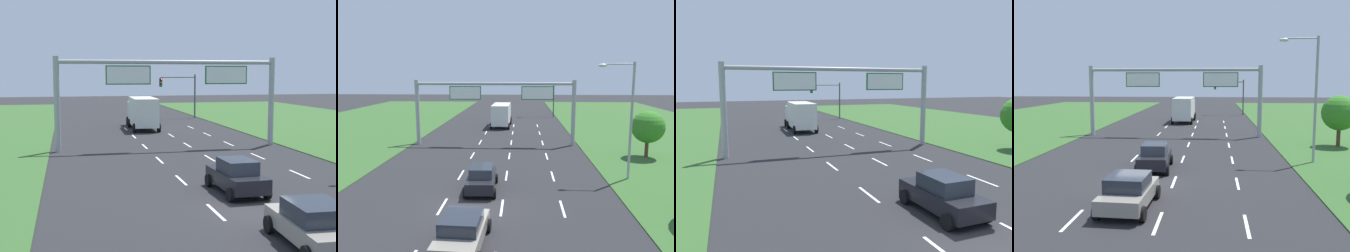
% 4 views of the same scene
% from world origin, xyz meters
% --- Properties ---
extents(ground_plane, '(200.00, 200.00, 0.00)m').
position_xyz_m(ground_plane, '(0.00, 0.00, 0.00)').
color(ground_plane, '#262628').
extents(lane_dashes_inner_left, '(0.14, 50.40, 0.01)m').
position_xyz_m(lane_dashes_inner_left, '(-1.75, 6.00, 0.00)').
color(lane_dashes_inner_left, white).
rests_on(lane_dashes_inner_left, ground_plane).
extents(lane_dashes_inner_right, '(0.14, 50.40, 0.01)m').
position_xyz_m(lane_dashes_inner_right, '(1.75, 6.00, 0.00)').
color(lane_dashes_inner_right, white).
rests_on(lane_dashes_inner_right, ground_plane).
extents(lane_dashes_slip, '(0.14, 50.40, 0.01)m').
position_xyz_m(lane_dashes_slip, '(5.25, 6.00, 0.00)').
color(lane_dashes_slip, white).
rests_on(lane_dashes_slip, ground_plane).
extents(car_near_red, '(2.31, 4.19, 1.53)m').
position_xyz_m(car_near_red, '(0.23, -4.42, 0.79)').
color(car_near_red, gray).
rests_on(car_near_red, ground_plane).
extents(car_lead_silver, '(2.15, 4.12, 1.66)m').
position_xyz_m(car_lead_silver, '(0.24, 2.85, 0.82)').
color(car_lead_silver, black).
rests_on(car_lead_silver, ground_plane).
extents(box_truck, '(2.84, 8.17, 3.27)m').
position_xyz_m(box_truck, '(-0.02, 29.85, 1.76)').
color(box_truck, silver).
rests_on(box_truck, ground_plane).
extents(sign_gantry, '(17.24, 0.44, 7.00)m').
position_xyz_m(sign_gantry, '(0.16, 16.84, 4.91)').
color(sign_gantry, '#9EA0A5').
rests_on(sign_gantry, ground_plane).
extents(traffic_light_mast, '(4.76, 0.49, 5.60)m').
position_xyz_m(traffic_light_mast, '(6.63, 40.26, 3.87)').
color(traffic_light_mast, '#47494F').
rests_on(traffic_light_mast, ground_plane).
extents(street_lamp, '(2.61, 0.32, 8.50)m').
position_xyz_m(street_lamp, '(10.32, 5.53, 5.08)').
color(street_lamp, '#9EA0A5').
rests_on(street_lamp, ground_plane).
extents(roadside_tree_mid, '(2.94, 2.94, 4.35)m').
position_xyz_m(roadside_tree_mid, '(14.38, 11.94, 2.86)').
color(roadside_tree_mid, '#513823').
rests_on(roadside_tree_mid, ground_plane).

